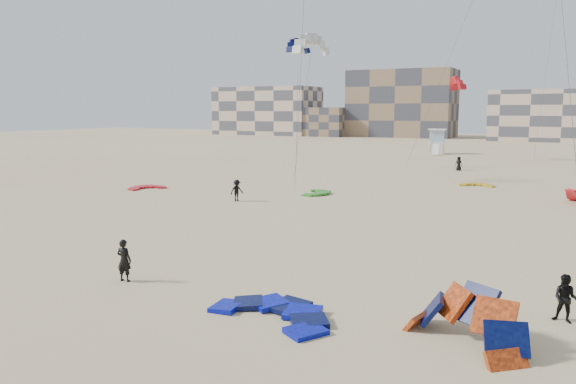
% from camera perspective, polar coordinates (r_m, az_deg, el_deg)
% --- Properties ---
extents(ground, '(320.00, 320.00, 0.00)m').
position_cam_1_polar(ground, '(23.88, -7.97, -9.56)').
color(ground, '#C3B483').
rests_on(ground, ground).
extents(kite_ground_blue, '(5.16, 5.32, 0.76)m').
position_cam_1_polar(kite_ground_blue, '(20.46, -1.54, -12.57)').
color(kite_ground_blue, '#0911C2').
rests_on(kite_ground_blue, ground).
extents(kite_ground_orange, '(5.86, 5.81, 4.24)m').
position_cam_1_polar(kite_ground_orange, '(19.16, 17.35, -14.47)').
color(kite_ground_orange, '#FF5815').
rests_on(kite_ground_orange, ground).
extents(kite_ground_red, '(4.49, 4.43, 0.59)m').
position_cam_1_polar(kite_ground_red, '(54.15, -14.12, 0.33)').
color(kite_ground_red, red).
rests_on(kite_ground_red, ground).
extents(kite_ground_green, '(3.99, 3.82, 0.60)m').
position_cam_1_polar(kite_ground_green, '(49.34, 2.88, -0.19)').
color(kite_ground_green, '#2E9519').
rests_on(kite_ground_green, ground).
extents(kite_ground_yellow, '(3.03, 3.20, 0.56)m').
position_cam_1_polar(kite_ground_yellow, '(57.42, 18.63, 0.58)').
color(kite_ground_yellow, gold).
rests_on(kite_ground_yellow, ground).
extents(kitesurfer_main, '(0.73, 0.53, 1.85)m').
position_cam_1_polar(kitesurfer_main, '(25.20, -16.32, -6.68)').
color(kitesurfer_main, black).
rests_on(kitesurfer_main, ground).
extents(kitesurfer_b, '(0.93, 0.78, 1.70)m').
position_cam_1_polar(kitesurfer_b, '(21.91, 26.37, -9.68)').
color(kitesurfer_b, black).
rests_on(kitesurfer_b, ground).
extents(kitesurfer_c, '(1.12, 1.30, 1.74)m').
position_cam_1_polar(kitesurfer_c, '(45.43, -5.22, 0.16)').
color(kitesurfer_c, black).
rests_on(kitesurfer_c, ground).
extents(kitesurfer_e, '(0.91, 0.67, 1.71)m').
position_cam_1_polar(kitesurfer_e, '(71.27, 16.96, 2.77)').
color(kitesurfer_e, black).
rests_on(kitesurfer_e, ground).
extents(kite_fly_grey, '(5.39, 9.60, 14.05)m').
position_cam_1_polar(kite_fly_grey, '(58.98, 2.43, 14.55)').
color(kite_fly_grey, white).
rests_on(kite_fly_grey, ground).
extents(kite_fly_navy, '(4.36, 5.32, 15.36)m').
position_cam_1_polar(kite_fly_navy, '(72.77, 1.06, 14.48)').
color(kite_fly_navy, '#05123E').
rests_on(kite_fly_navy, ground).
extents(kite_fly_red, '(5.34, 13.97, 11.58)m').
position_cam_1_polar(kite_fly_red, '(87.56, 16.83, 10.40)').
color(kite_fly_red, red).
rests_on(kite_fly_red, ground).
extents(lifeguard_tower_far, '(3.39, 5.94, 4.16)m').
position_cam_1_polar(lifeguard_tower_far, '(97.95, 14.87, 4.98)').
color(lifeguard_tower_far, white).
rests_on(lifeguard_tower_far, ground).
extents(condo_west_a, '(30.00, 15.00, 14.00)m').
position_cam_1_polar(condo_west_a, '(170.23, -2.11, 8.22)').
color(condo_west_a, beige).
rests_on(condo_west_a, ground).
extents(condo_west_b, '(28.00, 14.00, 18.00)m').
position_cam_1_polar(condo_west_b, '(158.53, 11.49, 8.78)').
color(condo_west_b, '#856950').
rests_on(condo_west_b, ground).
extents(condo_mid, '(32.00, 16.00, 12.00)m').
position_cam_1_polar(condo_mid, '(148.57, 26.15, 6.98)').
color(condo_mid, beige).
rests_on(condo_mid, ground).
extents(condo_fill_left, '(12.00, 10.00, 8.00)m').
position_cam_1_polar(condo_fill_left, '(159.60, 3.87, 7.12)').
color(condo_fill_left, '#856950').
rests_on(condo_fill_left, ground).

